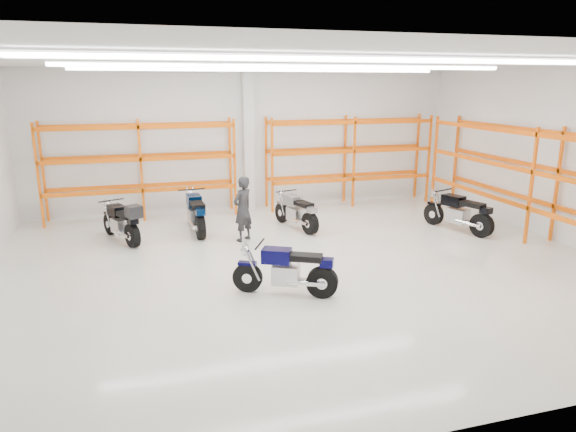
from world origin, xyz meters
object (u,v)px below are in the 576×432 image
object	(u,v)px
motorcycle_back_b	(196,214)
standing_man	(243,209)
motorcycle_back_d	(460,214)
structural_column	(248,140)
motorcycle_main	(289,272)
motorcycle_back_a	(123,223)
motorcycle_back_c	(297,213)

from	to	relation	value
motorcycle_back_b	standing_man	bearing A→B (deg)	-45.56
motorcycle_back_d	structural_column	xyz separation A→B (m)	(-5.08, 4.39, 1.74)
motorcycle_back_b	motorcycle_main	bearing A→B (deg)	-75.67
motorcycle_back_d	motorcycle_back_a	bearing A→B (deg)	170.18
motorcycle_back_a	motorcycle_back_d	size ratio (longest dim) A/B	0.96
motorcycle_main	motorcycle_back_b	size ratio (longest dim) A/B	0.85
motorcycle_main	motorcycle_back_a	distance (m)	5.54
motorcycle_back_a	structural_column	distance (m)	5.15
structural_column	motorcycle_back_d	bearing A→B (deg)	-40.80
motorcycle_back_a	motorcycle_back_b	xyz separation A→B (m)	(1.93, 0.43, -0.01)
standing_man	motorcycle_main	bearing A→B (deg)	54.89
motorcycle_back_d	standing_man	world-z (taller)	standing_man
motorcycle_main	motorcycle_back_a	world-z (taller)	motorcycle_back_a
motorcycle_main	standing_man	distance (m)	3.84
motorcycle_back_a	motorcycle_back_b	world-z (taller)	motorcycle_back_a
motorcycle_back_a	motorcycle_main	bearing A→B (deg)	-54.76
motorcycle_back_a	standing_man	xyz separation A→B (m)	(3.04, -0.71, 0.32)
motorcycle_back_a	structural_column	xyz separation A→B (m)	(3.96, 2.82, 1.71)
motorcycle_back_b	motorcycle_back_c	world-z (taller)	motorcycle_back_b
motorcycle_back_a	motorcycle_back_c	world-z (taller)	motorcycle_back_a
motorcycle_main	motorcycle_back_d	distance (m)	6.55
motorcycle_main	motorcycle_back_d	bearing A→B (deg)	26.85
motorcycle_main	motorcycle_back_b	bearing A→B (deg)	104.33
motorcycle_back_c	standing_man	size ratio (longest dim) A/B	1.19
motorcycle_main	motorcycle_back_b	distance (m)	5.11
motorcycle_back_c	structural_column	size ratio (longest dim) A/B	0.45
motorcycle_back_d	standing_man	distance (m)	6.07
motorcycle_back_b	motorcycle_back_d	distance (m)	7.38
motorcycle_main	structural_column	world-z (taller)	structural_column
motorcycle_back_d	motorcycle_back_b	bearing A→B (deg)	164.36
motorcycle_main	standing_man	bearing A→B (deg)	92.33
standing_man	structural_column	xyz separation A→B (m)	(0.92, 3.53, 1.39)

